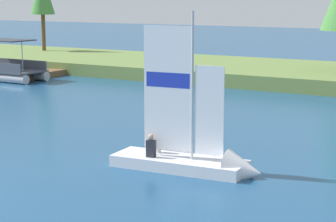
# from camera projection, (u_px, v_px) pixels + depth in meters

# --- Properties ---
(shore_bank) EXTENTS (80.00, 11.00, 0.88)m
(shore_bank) POSITION_uv_depth(u_px,v_px,m) (290.00, 74.00, 42.58)
(shore_bank) COLOR olive
(shore_bank) RESTS_ON ground
(wooden_dock) EXTENTS (1.47, 5.27, 0.42)m
(wooden_dock) POSITION_uv_depth(u_px,v_px,m) (38.00, 75.00, 43.99)
(wooden_dock) COLOR brown
(wooden_dock) RESTS_ON ground
(sailboat) EXTENTS (5.10, 1.84, 5.58)m
(sailboat) POSITION_uv_depth(u_px,v_px,m) (204.00, 161.00, 20.33)
(sailboat) COLOR white
(sailboat) RESTS_ON ground
(pontoon_boat) EXTENTS (6.21, 2.65, 2.72)m
(pontoon_boat) POSITION_uv_depth(u_px,v_px,m) (3.00, 70.00, 42.96)
(pontoon_boat) COLOR #B2B2B7
(pontoon_boat) RESTS_ON ground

